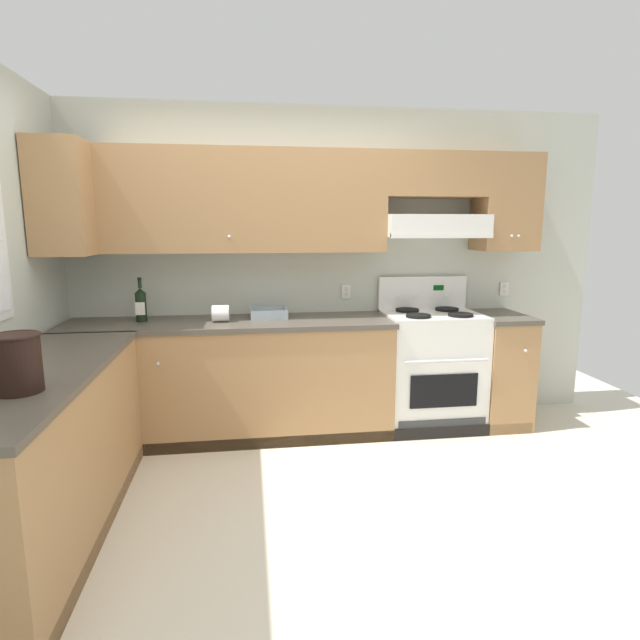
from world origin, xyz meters
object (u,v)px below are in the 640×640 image
(wine_bottle, at_px, (141,304))
(bowl, at_px, (269,314))
(stove, at_px, (431,368))
(bucket, at_px, (17,362))
(paper_towel_roll, at_px, (221,313))

(wine_bottle, bearing_deg, bowl, 2.61)
(wine_bottle, xyz_separation_m, bowl, (0.95, 0.04, -0.11))
(stove, distance_m, bucket, 2.98)
(wine_bottle, xyz_separation_m, paper_towel_roll, (0.59, -0.09, -0.07))
(stove, bearing_deg, paper_towel_roll, -179.17)
(paper_towel_roll, bearing_deg, wine_bottle, 171.52)
(wine_bottle, distance_m, bowl, 0.96)
(bucket, bearing_deg, stove, 33.38)
(bowl, bearing_deg, stove, -4.70)
(stove, relative_size, bowl, 4.21)
(stove, height_order, bucket, stove)
(wine_bottle, relative_size, paper_towel_roll, 2.59)
(stove, height_order, paper_towel_roll, stove)
(stove, height_order, bowl, stove)
(bucket, relative_size, paper_towel_roll, 2.00)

